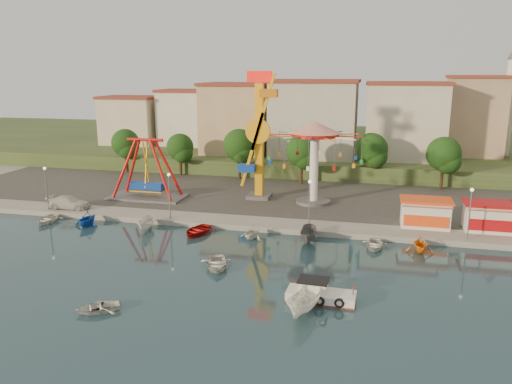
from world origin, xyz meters
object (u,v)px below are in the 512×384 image
(cabin_motorboat, at_px, (319,295))
(pirate_ship_ride, at_px, (147,170))
(rowboat_a, at_px, (217,263))
(kamikaze_tower, at_px, (260,139))
(skiff, at_px, (304,303))
(van, at_px, (69,202))
(wave_swinger, at_px, (315,144))

(cabin_motorboat, bearing_deg, pirate_ship_ride, 138.61)
(rowboat_a, bearing_deg, cabin_motorboat, -42.79)
(pirate_ship_ride, height_order, kamikaze_tower, kamikaze_tower)
(rowboat_a, height_order, skiff, skiff)
(pirate_ship_ride, height_order, van, pirate_ship_ride)
(kamikaze_tower, xyz_separation_m, rowboat_a, (1.33, -22.88, -8.17))
(pirate_ship_ride, distance_m, van, 10.49)
(pirate_ship_ride, relative_size, cabin_motorboat, 1.90)
(van, bearing_deg, cabin_motorboat, -121.45)
(wave_swinger, xyz_separation_m, cabin_motorboat, (3.82, -26.67, -7.71))
(cabin_motorboat, relative_size, van, 1.01)
(cabin_motorboat, bearing_deg, wave_swinger, 100.18)
(wave_swinger, relative_size, rowboat_a, 2.90)
(wave_swinger, relative_size, van, 2.24)
(kamikaze_tower, relative_size, wave_swinger, 1.42)
(kamikaze_tower, bearing_deg, pirate_ship_ride, -167.97)
(cabin_motorboat, height_order, van, van)
(kamikaze_tower, distance_m, van, 25.10)
(cabin_motorboat, xyz_separation_m, skiff, (-0.82, -2.34, 0.36))
(pirate_ship_ride, xyz_separation_m, van, (-7.14, -7.06, -3.04))
(kamikaze_tower, distance_m, wave_swinger, 7.18)
(wave_swinger, bearing_deg, skiff, -84.10)
(rowboat_a, bearing_deg, wave_swinger, 57.45)
(pirate_ship_ride, relative_size, wave_swinger, 0.86)
(kamikaze_tower, xyz_separation_m, skiff, (10.14, -29.69, -7.74))
(kamikaze_tower, relative_size, van, 3.18)
(cabin_motorboat, xyz_separation_m, van, (-32.73, 17.17, 0.86))
(pirate_ship_ride, distance_m, cabin_motorboat, 35.45)
(pirate_ship_ride, xyz_separation_m, skiff, (24.77, -26.57, -3.54))
(rowboat_a, bearing_deg, pirate_ship_ride, 111.05)
(kamikaze_tower, height_order, wave_swinger, kamikaze_tower)
(kamikaze_tower, relative_size, cabin_motorboat, 3.14)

